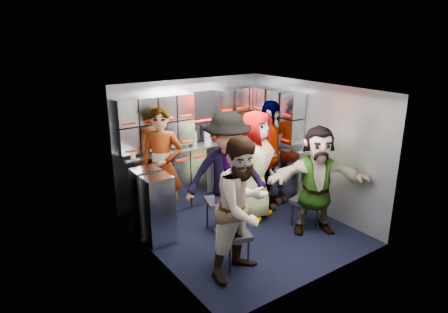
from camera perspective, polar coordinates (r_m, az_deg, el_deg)
floor at (r=6.11m, az=2.76°, el=-10.36°), size 3.00×3.00×0.00m
wall_back at (r=6.88m, az=-4.72°, el=2.31°), size 2.80×0.04×2.10m
wall_left at (r=5.01m, az=-9.91°, el=-3.92°), size 0.04×3.00×2.10m
wall_right at (r=6.60m, az=12.60°, el=1.26°), size 0.04×3.00×2.10m
ceiling at (r=5.45m, az=3.09°, el=9.53°), size 2.80×3.00×0.02m
cart_bank_back at (r=6.88m, az=-3.72°, el=-2.53°), size 2.68×0.38×0.99m
cart_bank_left at (r=5.77m, az=-10.12°, el=-6.90°), size 0.38×0.76×0.99m
counter at (r=6.72m, az=-3.81°, el=1.63°), size 2.68×0.42×0.03m
locker_bank_back at (r=6.65m, az=-4.16°, el=5.68°), size 2.68×0.28×0.82m
locker_bank_right at (r=6.87m, az=7.71°, el=5.96°), size 0.28×1.00×0.82m
right_cabinet at (r=7.07m, az=7.92°, el=-2.06°), size 0.28×1.20×1.00m
coffee_niche at (r=6.80m, az=-3.11°, el=5.79°), size 0.46×0.16×0.84m
red_latch_strip at (r=6.60m, az=-2.89°, el=0.11°), size 2.60×0.02×0.03m
jump_seat_near_left at (r=5.08m, az=1.37°, el=-11.33°), size 0.47×0.46×0.46m
jump_seat_mid_left at (r=5.95m, az=-0.57°, el=-6.63°), size 0.50×0.48×0.48m
jump_seat_center at (r=6.50m, az=3.35°, el=-4.90°), size 0.38×0.36×0.43m
jump_seat_mid_right at (r=6.86m, az=5.22°, el=-3.32°), size 0.42×0.40×0.47m
jump_seat_near_right at (r=6.15m, az=11.58°, el=-6.36°), size 0.47×0.46×0.45m
attendant_standing at (r=6.09m, az=-8.85°, el=-1.43°), size 0.78×0.75×1.79m
attendant_arc_a at (r=4.74m, az=2.70°, el=-7.33°), size 0.97×0.83×1.74m
attendant_arc_b at (r=5.62m, az=0.45°, el=-2.70°), size 1.35×1.08×1.82m
attendant_arc_c at (r=6.20m, az=4.45°, el=-1.27°), size 0.97×0.79×1.72m
attendant_arc_d at (r=6.57m, az=6.34°, el=0.19°), size 1.14×0.89×1.81m
attendant_arc_e at (r=5.89m, az=13.08°, el=-3.35°), size 1.52×1.18×1.61m
bottle_left at (r=6.60m, az=-4.19°, el=2.51°), size 0.07×0.07×0.23m
bottle_mid at (r=6.71m, az=-2.52°, el=2.98°), size 0.07×0.07×0.27m
bottle_right at (r=6.75m, az=-2.15°, el=2.89°), size 0.07×0.07×0.24m
cup_left at (r=6.15m, az=-12.92°, el=0.33°), size 0.08×0.08×0.10m
cup_right at (r=6.93m, az=0.24°, el=2.76°), size 0.08×0.08×0.11m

